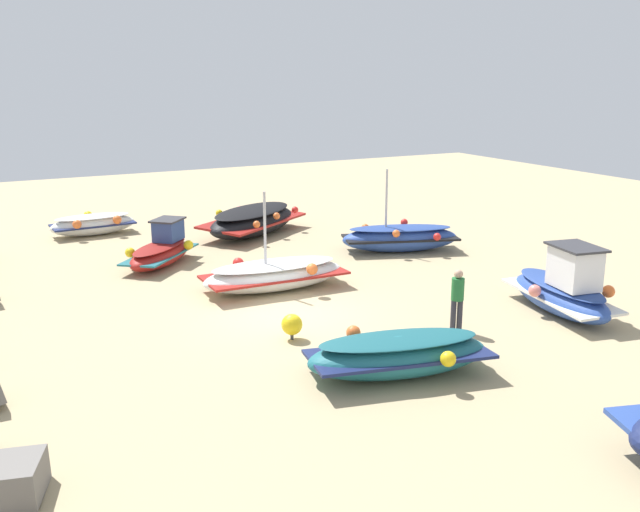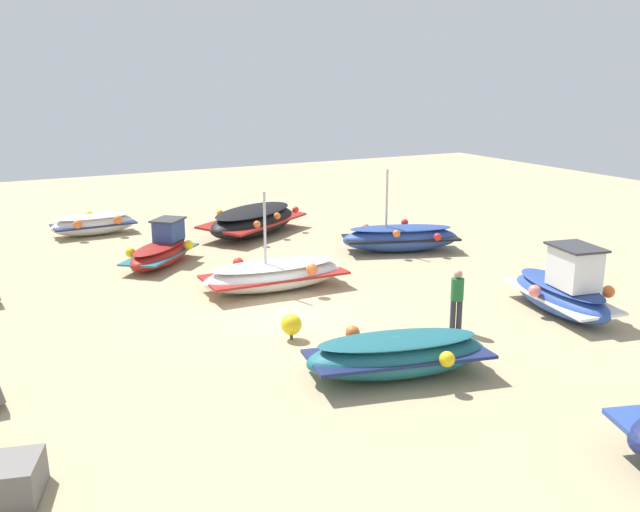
# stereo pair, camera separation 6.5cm
# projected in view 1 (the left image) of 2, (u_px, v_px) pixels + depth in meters

# --- Properties ---
(ground_plane) EXTENTS (58.04, 58.04, 0.00)m
(ground_plane) POSITION_uv_depth(u_px,v_px,m) (285.00, 313.00, 19.22)
(ground_plane) COLOR tan
(fishing_boat_0) EXTENTS (2.38, 4.46, 3.00)m
(fishing_boat_0) POSITION_uv_depth(u_px,v_px,m) (274.00, 275.00, 21.20)
(fishing_boat_0) COLOR white
(fishing_boat_0) RESTS_ON ground_plane
(fishing_boat_1) EXTENTS (2.57, 4.30, 0.99)m
(fishing_boat_1) POSITION_uv_depth(u_px,v_px,m) (398.00, 354.00, 15.20)
(fishing_boat_1) COLOR #1E6670
(fishing_boat_1) RESTS_ON ground_plane
(fishing_boat_2) EXTENTS (4.46, 5.31, 1.13)m
(fishing_boat_2) POSITION_uv_depth(u_px,v_px,m) (253.00, 220.00, 28.33)
(fishing_boat_2) COLOR black
(fishing_boat_2) RESTS_ON ground_plane
(fishing_boat_4) EXTENTS (4.03, 2.16, 1.99)m
(fishing_boat_4) POSITION_uv_depth(u_px,v_px,m) (563.00, 290.00, 19.06)
(fishing_boat_4) COLOR #2D4C9E
(fishing_boat_4) RESTS_ON ground_plane
(fishing_boat_5) EXTENTS (2.90, 4.51, 3.02)m
(fishing_boat_5) POSITION_uv_depth(u_px,v_px,m) (400.00, 237.00, 25.71)
(fishing_boat_5) COLOR #2D4C9E
(fishing_boat_5) RESTS_ON ground_plane
(fishing_boat_6) EXTENTS (3.34, 3.26, 1.49)m
(fishing_boat_6) POSITION_uv_depth(u_px,v_px,m) (161.00, 251.00, 23.87)
(fishing_boat_6) COLOR maroon
(fishing_boat_6) RESTS_ON ground_plane
(fishing_boat_7) EXTENTS (1.89, 3.37, 0.85)m
(fishing_boat_7) POSITION_uv_depth(u_px,v_px,m) (93.00, 224.00, 28.28)
(fishing_boat_7) COLOR white
(fishing_boat_7) RESTS_ON ground_plane
(person_walking) EXTENTS (0.32, 0.32, 1.61)m
(person_walking) POSITION_uv_depth(u_px,v_px,m) (457.00, 296.00, 17.66)
(person_walking) COLOR #2D2D38
(person_walking) RESTS_ON ground_plane
(mooring_buoy_1) EXTENTS (0.52, 0.52, 0.64)m
(mooring_buoy_1) POSITION_uv_depth(u_px,v_px,m) (292.00, 325.00, 17.23)
(mooring_buoy_1) COLOR #3F3F42
(mooring_buoy_1) RESTS_ON ground_plane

